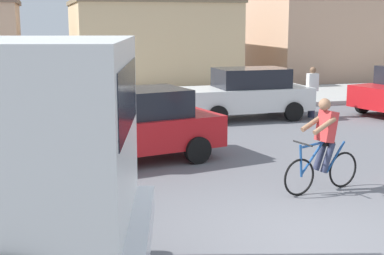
{
  "coord_description": "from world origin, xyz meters",
  "views": [
    {
      "loc": [
        -3.76,
        -7.05,
        3.09
      ],
      "look_at": [
        -1.18,
        2.5,
        1.2
      ],
      "focal_mm": 52.79,
      "sensor_mm": 36.0,
      "label": 1
    }
  ],
  "objects_px": {
    "car_white_mid": "(247,93)",
    "car_far_side": "(131,125)",
    "cyclist": "(323,145)",
    "pedestrian_near_kerb": "(312,91)"
  },
  "relations": [
    {
      "from": "car_far_side",
      "to": "pedestrian_near_kerb",
      "type": "relative_size",
      "value": 2.64
    },
    {
      "from": "cyclist",
      "to": "car_white_mid",
      "type": "bearing_deg",
      "value": 79.44
    },
    {
      "from": "car_far_side",
      "to": "pedestrian_near_kerb",
      "type": "distance_m",
      "value": 7.79
    },
    {
      "from": "cyclist",
      "to": "pedestrian_near_kerb",
      "type": "xyz_separation_m",
      "value": [
        3.52,
        7.35,
        -0.02
      ]
    },
    {
      "from": "cyclist",
      "to": "pedestrian_near_kerb",
      "type": "height_order",
      "value": "cyclist"
    },
    {
      "from": "pedestrian_near_kerb",
      "to": "car_white_mid",
      "type": "bearing_deg",
      "value": 172.33
    },
    {
      "from": "cyclist",
      "to": "pedestrian_near_kerb",
      "type": "distance_m",
      "value": 8.15
    },
    {
      "from": "car_white_mid",
      "to": "cyclist",
      "type": "bearing_deg",
      "value": -100.56
    },
    {
      "from": "pedestrian_near_kerb",
      "to": "cyclist",
      "type": "bearing_deg",
      "value": -115.59
    },
    {
      "from": "car_white_mid",
      "to": "car_far_side",
      "type": "xyz_separation_m",
      "value": [
        -4.43,
        -4.53,
        0.0
      ]
    }
  ]
}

